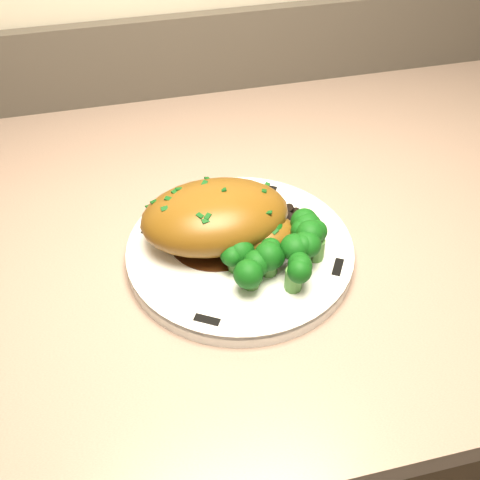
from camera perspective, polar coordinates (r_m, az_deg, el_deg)
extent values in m
cube|color=#4F3824|center=(1.02, -8.80, -18.10)|extent=(1.82, 0.59, 0.78)
cube|color=tan|center=(0.69, -12.33, -1.65)|extent=(1.88, 0.62, 0.03)
cube|color=#4C443A|center=(0.91, -14.67, 15.59)|extent=(1.88, 0.02, 0.12)
cylinder|color=white|center=(0.65, 0.00, -1.16)|extent=(0.31, 0.31, 0.02)
cube|color=black|center=(0.72, 2.50, 4.98)|extent=(0.03, 0.02, 0.00)
cube|color=black|center=(0.68, -8.63, 1.25)|extent=(0.02, 0.03, 0.00)
cube|color=black|center=(0.58, -3.15, -7.59)|extent=(0.03, 0.02, 0.00)
cube|color=black|center=(0.63, 9.25, -2.57)|extent=(0.02, 0.03, 0.00)
cylinder|color=#341709|center=(0.66, -2.31, 0.22)|extent=(0.10, 0.10, 0.00)
ellipsoid|color=brown|center=(0.64, -2.38, 2.25)|extent=(0.16, 0.11, 0.06)
ellipsoid|color=brown|center=(0.63, 2.19, 0.52)|extent=(0.07, 0.06, 0.03)
cube|color=#0D4111|center=(0.62, -6.86, 3.60)|extent=(0.01, 0.01, 0.00)
cube|color=#0D4111|center=(0.62, -5.15, 4.16)|extent=(0.01, 0.01, 0.00)
cube|color=#0D4111|center=(0.62, -3.42, 4.55)|extent=(0.01, 0.01, 0.00)
cube|color=#0D4111|center=(0.62, -1.70, 4.80)|extent=(0.01, 0.01, 0.00)
cube|color=#0D4111|center=(0.63, 0.01, 4.92)|extent=(0.01, 0.01, 0.00)
cube|color=#0D4111|center=(0.63, 1.70, 4.86)|extent=(0.01, 0.01, 0.00)
cylinder|color=black|center=(0.68, 4.75, 2.18)|extent=(0.01, 0.01, 0.01)
cylinder|color=black|center=(0.68, 4.49, 2.63)|extent=(0.02, 0.02, 0.01)
cylinder|color=black|center=(0.69, 4.02, 3.00)|extent=(0.02, 0.02, 0.01)
cylinder|color=black|center=(0.69, 3.37, 2.80)|extent=(0.02, 0.02, 0.01)
cylinder|color=black|center=(0.69, 2.65, 2.96)|extent=(0.02, 0.02, 0.01)
cylinder|color=black|center=(0.68, 1.94, 3.01)|extent=(0.02, 0.02, 0.01)
cylinder|color=black|center=(0.68, 1.29, 2.48)|extent=(0.02, 0.02, 0.01)
cylinder|color=black|center=(0.68, 0.82, 2.34)|extent=(0.02, 0.02, 0.00)
cylinder|color=black|center=(0.67, 0.56, 2.16)|extent=(0.02, 0.02, 0.01)
cylinder|color=black|center=(0.67, 0.55, 1.50)|extent=(0.02, 0.02, 0.01)
cylinder|color=black|center=(0.67, 0.80, 1.36)|extent=(0.02, 0.02, 0.01)
cylinder|color=black|center=(0.66, 1.29, 1.28)|extent=(0.02, 0.02, 0.01)
cylinder|color=black|center=(0.66, 1.94, 0.85)|extent=(0.02, 0.02, 0.01)
cylinder|color=black|center=(0.66, 2.69, 1.00)|extent=(0.02, 0.02, 0.01)
cylinder|color=black|center=(0.66, 3.45, 1.28)|extent=(0.02, 0.02, 0.01)
cylinder|color=black|center=(0.67, 4.07, 1.20)|extent=(0.03, 0.02, 0.01)
cylinder|color=black|center=(0.67, 4.55, 1.66)|extent=(0.03, 0.03, 0.01)
cylinder|color=black|center=(0.67, 4.79, 2.15)|extent=(0.03, 0.03, 0.01)
cylinder|color=#498437|center=(0.63, 0.83, -0.60)|extent=(0.02, 0.02, 0.02)
sphere|color=#08360B|center=(0.62, 0.85, 0.45)|extent=(0.03, 0.03, 0.03)
cylinder|color=#498437|center=(0.64, 2.95, 0.33)|extent=(0.02, 0.02, 0.02)
sphere|color=#08360B|center=(0.63, 3.00, 1.37)|extent=(0.03, 0.03, 0.03)
cylinder|color=#498437|center=(0.64, 5.57, -0.08)|extent=(0.02, 0.02, 0.02)
sphere|color=#08360B|center=(0.63, 5.67, 0.96)|extent=(0.03, 0.03, 0.03)
cylinder|color=#498437|center=(0.61, 2.76, -2.36)|extent=(0.02, 0.02, 0.02)
sphere|color=#08360B|center=(0.60, 2.81, -1.30)|extent=(0.03, 0.03, 0.03)
cylinder|color=#498437|center=(0.62, 5.66, -2.15)|extent=(0.02, 0.02, 0.02)
sphere|color=#08360B|center=(0.60, 5.76, -1.10)|extent=(0.03, 0.03, 0.03)
cylinder|color=#498437|center=(0.63, 7.21, -0.96)|extent=(0.02, 0.02, 0.02)
sphere|color=#08360B|center=(0.62, 7.34, 0.08)|extent=(0.03, 0.03, 0.03)
cylinder|color=#498437|center=(0.60, 1.06, -3.60)|extent=(0.02, 0.02, 0.02)
sphere|color=#08360B|center=(0.59, 1.07, -2.55)|extent=(0.03, 0.03, 0.03)
cylinder|color=#498437|center=(0.60, 5.09, -3.84)|extent=(0.02, 0.02, 0.02)
sphere|color=#08360B|center=(0.59, 5.19, -2.79)|extent=(0.03, 0.03, 0.03)
cylinder|color=#498437|center=(0.61, -0.36, -1.98)|extent=(0.02, 0.02, 0.02)
sphere|color=#08360B|center=(0.60, -0.37, -0.93)|extent=(0.03, 0.03, 0.03)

